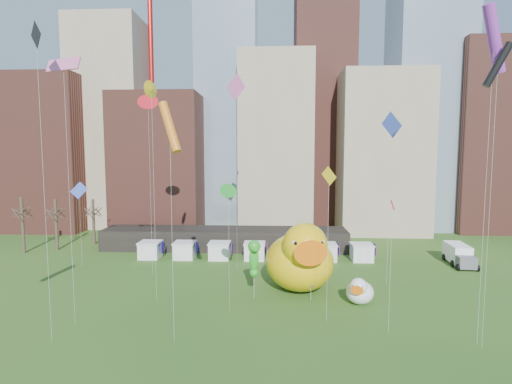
{
  "coord_description": "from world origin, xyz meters",
  "views": [
    {
      "loc": [
        3.68,
        -17.34,
        14.63
      ],
      "look_at": [
        2.39,
        10.5,
        12.0
      ],
      "focal_mm": 27.0,
      "sensor_mm": 36.0,
      "label": 1
    }
  ],
  "objects_px": {
    "big_duck": "(300,258)",
    "seahorse_green": "(254,255)",
    "small_duck": "(360,291)",
    "box_truck": "(459,254)",
    "seahorse_purple": "(311,265)"
  },
  "relations": [
    {
      "from": "big_duck",
      "to": "seahorse_green",
      "type": "relative_size",
      "value": 1.75
    },
    {
      "from": "big_duck",
      "to": "small_duck",
      "type": "xyz_separation_m",
      "value": [
        5.61,
        -3.46,
        -2.28
      ]
    },
    {
      "from": "seahorse_green",
      "to": "box_truck",
      "type": "distance_m",
      "value": 30.4
    },
    {
      "from": "big_duck",
      "to": "small_duck",
      "type": "distance_m",
      "value": 6.98
    },
    {
      "from": "small_duck",
      "to": "seahorse_green",
      "type": "xyz_separation_m",
      "value": [
        -10.51,
        1.02,
        3.21
      ]
    },
    {
      "from": "small_duck",
      "to": "seahorse_green",
      "type": "distance_m",
      "value": 11.04
    },
    {
      "from": "big_duck",
      "to": "seahorse_purple",
      "type": "relative_size",
      "value": 1.99
    },
    {
      "from": "big_duck",
      "to": "seahorse_green",
      "type": "xyz_separation_m",
      "value": [
        -4.9,
        -2.44,
        0.93
      ]
    },
    {
      "from": "small_duck",
      "to": "seahorse_green",
      "type": "relative_size",
      "value": 0.67
    },
    {
      "from": "seahorse_green",
      "to": "small_duck",
      "type": "bearing_deg",
      "value": -14.58
    },
    {
      "from": "big_duck",
      "to": "small_duck",
      "type": "relative_size",
      "value": 2.62
    },
    {
      "from": "small_duck",
      "to": "seahorse_purple",
      "type": "height_order",
      "value": "seahorse_purple"
    },
    {
      "from": "big_duck",
      "to": "box_truck",
      "type": "relative_size",
      "value": 1.66
    },
    {
      "from": "small_duck",
      "to": "box_truck",
      "type": "xyz_separation_m",
      "value": [
        16.45,
        14.7,
        0.06
      ]
    },
    {
      "from": "big_duck",
      "to": "seahorse_purple",
      "type": "distance_m",
      "value": 2.89
    }
  ]
}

